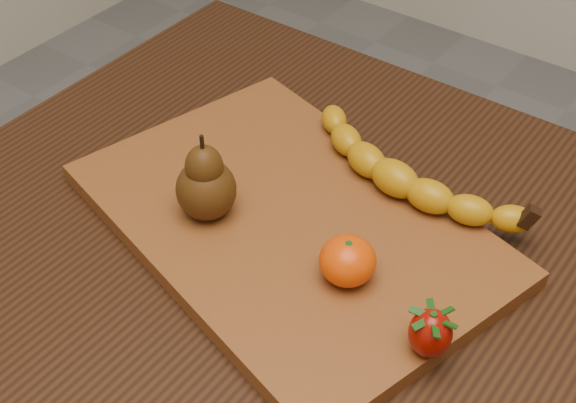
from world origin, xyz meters
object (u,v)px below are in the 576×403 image
Objects in this scene: table at (363,328)px; cutting_board at (288,223)px; mandarin at (348,261)px; pear at (205,176)px.

cutting_board is (-0.10, -0.00, 0.11)m from table.
mandarin is (0.10, -0.04, 0.03)m from cutting_board.
cutting_board is 4.53× the size of pear.
table is at bearing 16.13° from pear.
table is 2.22× the size of cutting_board.
cutting_board is at bearing 32.55° from pear.
cutting_board is 0.11m from mandarin.
pear is at bearing -132.06° from cutting_board.
table is 10.06× the size of pear.
mandarin is (0.17, 0.01, -0.03)m from pear.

